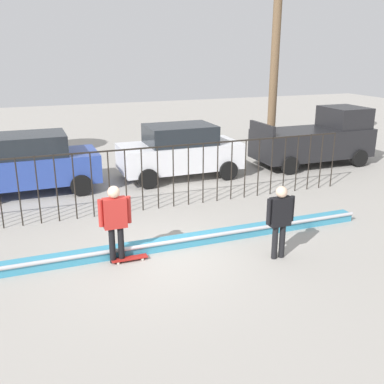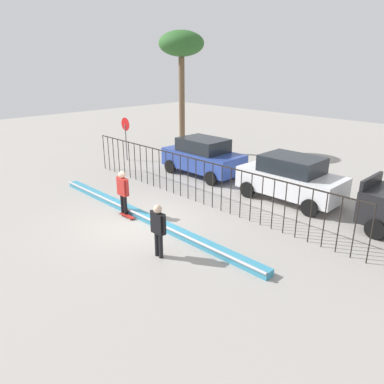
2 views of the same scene
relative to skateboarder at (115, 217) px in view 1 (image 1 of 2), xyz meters
name	(u,v)px [view 1 (image 1 of 2)]	position (x,y,z in m)	size (l,w,h in m)	color
ground_plane	(159,258)	(0.90, -0.16, -1.04)	(60.00, 60.00, 0.00)	#9E9991
bowl_coping_ledge	(154,246)	(0.90, 0.27, -0.92)	(11.00, 0.40, 0.27)	teal
perimeter_fence	(126,174)	(0.90, 2.95, 0.09)	(14.04, 0.04, 1.84)	black
skateboarder	(115,217)	(0.00, 0.00, 0.00)	(0.70, 0.26, 1.73)	black
skateboard	(130,258)	(0.25, -0.06, -0.98)	(0.80, 0.20, 0.07)	#A51E19
camera_operator	(280,216)	(3.38, -1.09, -0.04)	(0.67, 0.25, 1.67)	black
parked_car_blue	(29,163)	(-1.55, 5.93, -0.07)	(4.30, 2.12, 1.90)	#2D479E
parked_car_white	(180,151)	(3.55, 5.88, -0.07)	(4.30, 2.12, 1.90)	silver
pickup_truck	(317,139)	(9.29, 5.71, 0.00)	(4.70, 2.12, 2.24)	black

